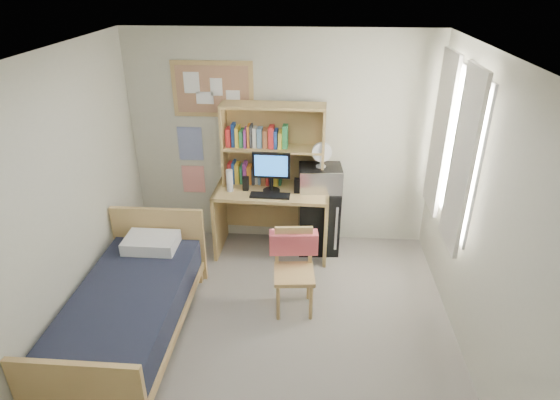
# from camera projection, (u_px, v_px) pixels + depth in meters

# --- Properties ---
(floor) EXTENTS (3.60, 4.20, 0.02)m
(floor) POSITION_uv_depth(u_px,v_px,m) (266.00, 353.00, 4.31)
(floor) COLOR gray
(floor) RESTS_ON ground
(ceiling) EXTENTS (3.60, 4.20, 0.02)m
(ceiling) POSITION_uv_depth(u_px,v_px,m) (260.00, 62.00, 3.14)
(ceiling) COLOR white
(ceiling) RESTS_ON wall_back
(wall_back) EXTENTS (3.60, 0.04, 2.60)m
(wall_back) POSITION_uv_depth(u_px,v_px,m) (281.00, 142.00, 5.60)
(wall_back) COLOR beige
(wall_back) RESTS_ON floor
(wall_left) EXTENTS (0.04, 4.20, 2.60)m
(wall_left) POSITION_uv_depth(u_px,v_px,m) (45.00, 222.00, 3.83)
(wall_left) COLOR beige
(wall_left) RESTS_ON floor
(wall_right) EXTENTS (0.04, 4.20, 2.60)m
(wall_right) POSITION_uv_depth(u_px,v_px,m) (495.00, 237.00, 3.61)
(wall_right) COLOR beige
(wall_right) RESTS_ON floor
(window_unit) EXTENTS (0.10, 1.40, 1.70)m
(window_unit) POSITION_uv_depth(u_px,v_px,m) (454.00, 147.00, 4.55)
(window_unit) COLOR white
(window_unit) RESTS_ON wall_right
(curtain_left) EXTENTS (0.04, 0.55, 1.70)m
(curtain_left) POSITION_uv_depth(u_px,v_px,m) (462.00, 162.00, 4.20)
(curtain_left) COLOR silver
(curtain_left) RESTS_ON wall_right
(curtain_right) EXTENTS (0.04, 0.55, 1.70)m
(curtain_right) POSITION_uv_depth(u_px,v_px,m) (441.00, 134.00, 4.91)
(curtain_right) COLOR silver
(curtain_right) RESTS_ON wall_right
(bulletin_board) EXTENTS (0.94, 0.03, 0.64)m
(bulletin_board) POSITION_uv_depth(u_px,v_px,m) (213.00, 89.00, 5.35)
(bulletin_board) COLOR tan
(bulletin_board) RESTS_ON wall_back
(poster_wave) EXTENTS (0.30, 0.01, 0.42)m
(poster_wave) POSITION_uv_depth(u_px,v_px,m) (190.00, 144.00, 5.68)
(poster_wave) COLOR #253A94
(poster_wave) RESTS_ON wall_back
(poster_japan) EXTENTS (0.28, 0.01, 0.36)m
(poster_japan) POSITION_uv_depth(u_px,v_px,m) (194.00, 179.00, 5.89)
(poster_japan) COLOR red
(poster_japan) RESTS_ON wall_back
(desk) EXTENTS (1.36, 0.71, 0.84)m
(desk) POSITION_uv_depth(u_px,v_px,m) (272.00, 220.00, 5.68)
(desk) COLOR tan
(desk) RESTS_ON floor
(desk_chair) EXTENTS (0.47, 0.47, 0.87)m
(desk_chair) POSITION_uv_depth(u_px,v_px,m) (294.00, 273.00, 4.66)
(desk_chair) COLOR tan
(desk_chair) RESTS_ON floor
(mini_fridge) EXTENTS (0.51, 0.51, 0.82)m
(mini_fridge) POSITION_uv_depth(u_px,v_px,m) (318.00, 219.00, 5.73)
(mini_fridge) COLOR black
(mini_fridge) RESTS_ON floor
(bed) EXTENTS (0.99, 1.95, 0.53)m
(bed) POSITION_uv_depth(u_px,v_px,m) (130.00, 315.00, 4.36)
(bed) COLOR black
(bed) RESTS_ON floor
(hutch) EXTENTS (1.20, 0.34, 0.97)m
(hutch) POSITION_uv_depth(u_px,v_px,m) (273.00, 146.00, 5.41)
(hutch) COLOR tan
(hutch) RESTS_ON desk
(monitor) EXTENTS (0.43, 0.05, 0.46)m
(monitor) POSITION_uv_depth(u_px,v_px,m) (271.00, 173.00, 5.34)
(monitor) COLOR black
(monitor) RESTS_ON desk
(keyboard) EXTENTS (0.46, 0.16, 0.02)m
(keyboard) POSITION_uv_depth(u_px,v_px,m) (270.00, 196.00, 5.31)
(keyboard) COLOR black
(keyboard) RESTS_ON desk
(speaker_left) EXTENTS (0.07, 0.07, 0.17)m
(speaker_left) POSITION_uv_depth(u_px,v_px,m) (246.00, 184.00, 5.43)
(speaker_left) COLOR black
(speaker_left) RESTS_ON desk
(speaker_right) EXTENTS (0.07, 0.07, 0.17)m
(speaker_right) POSITION_uv_depth(u_px,v_px,m) (297.00, 186.00, 5.37)
(speaker_right) COLOR black
(speaker_right) RESTS_ON desk
(water_bottle) EXTENTS (0.08, 0.08, 0.26)m
(water_bottle) POSITION_uv_depth(u_px,v_px,m) (230.00, 181.00, 5.39)
(water_bottle) COLOR white
(water_bottle) RESTS_ON desk
(hoodie) EXTENTS (0.50, 0.19, 0.23)m
(hoodie) POSITION_uv_depth(u_px,v_px,m) (294.00, 242.00, 4.73)
(hoodie) COLOR #D14F58
(hoodie) RESTS_ON desk_chair
(microwave) EXTENTS (0.51, 0.40, 0.28)m
(microwave) POSITION_uv_depth(u_px,v_px,m) (320.00, 178.00, 5.47)
(microwave) COLOR silver
(microwave) RESTS_ON mini_fridge
(desk_fan) EXTENTS (0.24, 0.24, 0.28)m
(desk_fan) POSITION_uv_depth(u_px,v_px,m) (321.00, 156.00, 5.34)
(desk_fan) COLOR white
(desk_fan) RESTS_ON microwave
(pillow) EXTENTS (0.54, 0.38, 0.13)m
(pillow) POSITION_uv_depth(u_px,v_px,m) (151.00, 243.00, 4.88)
(pillow) COLOR white
(pillow) RESTS_ON bed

